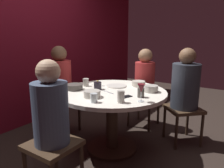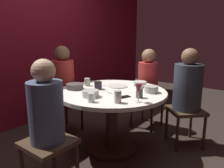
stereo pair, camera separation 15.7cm
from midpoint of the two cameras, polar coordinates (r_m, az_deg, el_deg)
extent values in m
plane|color=#2D231E|center=(2.80, 1.67, -16.47)|extent=(8.00, 8.00, 0.00)
cube|color=maroon|center=(3.60, -19.23, 10.94)|extent=(6.00, 0.10, 2.60)
cylinder|color=silver|center=(2.53, 1.77, -2.22)|extent=(1.26, 1.26, 0.04)
cylinder|color=#332319|center=(2.65, 1.72, -9.90)|extent=(0.14, 0.14, 0.69)
cylinder|color=#2D2116|center=(2.80, 1.67, -16.20)|extent=(0.60, 0.60, 0.03)
cube|color=#3F2D1E|center=(2.02, -14.11, -14.74)|extent=(0.40, 0.40, 0.04)
cylinder|color=#475670|center=(1.90, -14.57, -7.14)|extent=(0.30, 0.30, 0.53)
sphere|color=tan|center=(1.82, -15.18, 3.33)|extent=(0.20, 0.20, 0.20)
cylinder|color=#332319|center=(2.12, -6.85, -20.32)|extent=(0.04, 0.04, 0.43)
cylinder|color=#332319|center=(2.34, -13.09, -17.17)|extent=(0.04, 0.04, 0.43)
cube|color=#3F2D1E|center=(3.17, -10.97, -4.36)|extent=(0.40, 0.40, 0.04)
cylinder|color=#B22D2D|center=(3.10, -11.20, 0.95)|extent=(0.31, 0.31, 0.56)
sphere|color=brown|center=(3.04, -11.50, 7.85)|extent=(0.21, 0.21, 0.21)
cylinder|color=#332319|center=(3.27, -15.05, -8.39)|extent=(0.04, 0.04, 0.43)
cylinder|color=#332319|center=(3.02, -11.06, -9.96)|extent=(0.04, 0.04, 0.43)
cylinder|color=#332319|center=(3.47, -10.57, -6.92)|extent=(0.04, 0.04, 0.43)
cylinder|color=#332319|center=(3.24, -6.50, -8.23)|extent=(0.04, 0.04, 0.43)
cube|color=#3F2D1E|center=(3.32, 10.57, -3.55)|extent=(0.40, 0.40, 0.04)
cylinder|color=#B22D2D|center=(3.26, 10.77, 1.10)|extent=(0.29, 0.29, 0.51)
sphere|color=#8C6647|center=(3.21, 11.02, 7.18)|extent=(0.21, 0.21, 0.21)
cylinder|color=#332319|center=(3.61, 9.26, -6.08)|extent=(0.04, 0.04, 0.43)
cylinder|color=#332319|center=(3.33, 6.43, -7.62)|extent=(0.04, 0.04, 0.43)
cylinder|color=#332319|center=(3.47, 14.22, -7.08)|extent=(0.04, 0.04, 0.43)
cylinder|color=#332319|center=(3.18, 11.73, -8.81)|extent=(0.04, 0.04, 0.43)
cube|color=#3F2D1E|center=(2.90, 20.24, -6.53)|extent=(0.57, 0.57, 0.04)
cylinder|color=#2D333D|center=(2.82, 20.69, -0.79)|extent=(0.48, 0.48, 0.56)
sphere|color=brown|center=(2.76, 21.29, 6.67)|extent=(0.20, 0.20, 0.20)
cylinder|color=#332319|center=(3.20, 21.25, -9.32)|extent=(0.04, 0.04, 0.43)
cylinder|color=#332319|center=(3.06, 15.55, -9.94)|extent=(0.04, 0.04, 0.43)
cylinder|color=#332319|center=(2.93, 24.44, -11.65)|extent=(0.04, 0.04, 0.43)
cylinder|color=#332319|center=(2.77, 18.30, -12.52)|extent=(0.04, 0.04, 0.43)
cylinder|color=black|center=(2.60, -1.93, -0.39)|extent=(0.09, 0.09, 0.09)
sphere|color=#F9D159|center=(2.59, -1.94, 0.83)|extent=(0.02, 0.02, 0.02)
cylinder|color=silver|center=(2.13, 8.99, -4.65)|extent=(0.06, 0.06, 0.01)
cylinder|color=silver|center=(2.12, 9.03, -3.40)|extent=(0.01, 0.01, 0.09)
cone|color=maroon|center=(2.09, 9.11, -1.17)|extent=(0.08, 0.08, 0.08)
cylinder|color=silver|center=(2.73, 3.08, -0.55)|extent=(0.25, 0.25, 0.01)
cube|color=black|center=(2.27, 5.06, -3.41)|extent=(0.16, 0.11, 0.01)
cylinder|color=#B2ADA3|center=(2.50, 12.00, -1.38)|extent=(0.16, 0.16, 0.07)
cylinder|color=beige|center=(2.76, 8.91, 0.00)|extent=(0.17, 0.17, 0.07)
cylinder|color=#B2ADA3|center=(2.28, -3.68, -2.52)|extent=(0.18, 0.18, 0.07)
cylinder|color=#4C4742|center=(2.63, -8.03, -0.62)|extent=(0.20, 0.20, 0.06)
cylinder|color=silver|center=(2.10, -3.36, -3.57)|extent=(0.07, 0.07, 0.09)
cylinder|color=#B2ADA3|center=(2.07, 3.70, -3.37)|extent=(0.07, 0.07, 0.12)
cylinder|color=#B2ADA3|center=(2.78, -4.91, 0.52)|extent=(0.07, 0.07, 0.10)
cylinder|color=#4C4742|center=(2.27, 9.15, -2.35)|extent=(0.07, 0.07, 0.10)
cube|color=#B7B7BC|center=(2.45, 0.67, -2.16)|extent=(0.07, 0.18, 0.01)
cube|color=#B7B7BC|center=(2.79, -1.65, -0.33)|extent=(0.06, 0.18, 0.01)
camera|label=1|loc=(0.08, -88.21, 0.40)|focal=34.94mm
camera|label=2|loc=(0.08, 91.79, -0.40)|focal=34.94mm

